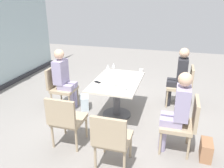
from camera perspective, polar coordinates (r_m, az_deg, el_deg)
The scene contains 21 objects.
ground_plane at distance 4.60m, azimuth 1.21°, elevation -7.69°, with size 12.00×12.00×0.00m, color gray.
dining_table_main at distance 4.36m, azimuth 1.26°, elevation -1.40°, with size 1.32×0.85×0.73m.
chair_near_window at distance 4.82m, azimuth -13.05°, elevation -0.33°, with size 0.46×0.51×0.87m.
chair_front_left at distance 3.55m, azimuth 17.56°, elevation -9.07°, with size 0.46×0.50×0.87m.
chair_front_right at distance 5.00m, azimuth 17.49°, elevation 0.02°, with size 0.46×0.50×0.87m.
chair_side_end at distance 3.05m, azimuth -0.10°, elevation -13.37°, with size 0.50×0.46×0.87m.
chair_far_left at distance 3.54m, azimuth -11.53°, elevation -8.45°, with size 0.50×0.46×0.87m.
person_near_window at distance 4.69m, azimuth -12.08°, elevation 1.84°, with size 0.34×0.39×1.26m.
person_front_left at distance 3.45m, azimuth 16.12°, elevation -5.97°, with size 0.34×0.39×1.26m.
person_front_right at distance 4.93m, azimuth 16.48°, elevation 2.35°, with size 0.34×0.39×1.26m.
wine_glass_0 at distance 4.67m, azimuth -1.06°, elevation 4.33°, with size 0.07×0.07×0.18m.
wine_glass_1 at distance 3.73m, azimuth 1.70°, elevation -0.18°, with size 0.07×0.07×0.18m.
wine_glass_2 at distance 4.77m, azimuth 0.41°, elevation 4.67°, with size 0.07×0.07×0.18m.
wine_glass_3 at distance 4.25m, azimuth 0.42°, elevation 2.59°, with size 0.07×0.07×0.18m.
wine_glass_4 at distance 3.96m, azimuth 0.68°, elevation 1.13°, with size 0.07×0.07×0.18m.
wine_glass_5 at distance 3.81m, azimuth 3.33°, elevation 0.22°, with size 0.07×0.07×0.18m.
wine_glass_6 at distance 4.29m, azimuth 3.13°, elevation 2.71°, with size 0.07×0.07×0.18m.
coffee_cup at distance 4.74m, azimuth 7.39°, elevation 3.28°, with size 0.08×0.08×0.09m, color white.
cell_phone_on_table at distance 4.21m, azimuth -3.69°, elevation 0.49°, with size 0.07×0.14×0.01m, color black.
handbag_0 at distance 4.81m, azimuth -6.88°, elevation -4.58°, with size 0.30×0.16×0.28m, color silver.
handbag_1 at distance 3.69m, azimuth 22.59°, elevation -15.07°, with size 0.30×0.16×0.28m, color #A3704C.
Camera 1 is at (-3.88, -1.03, 2.24)m, focal length 36.30 mm.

